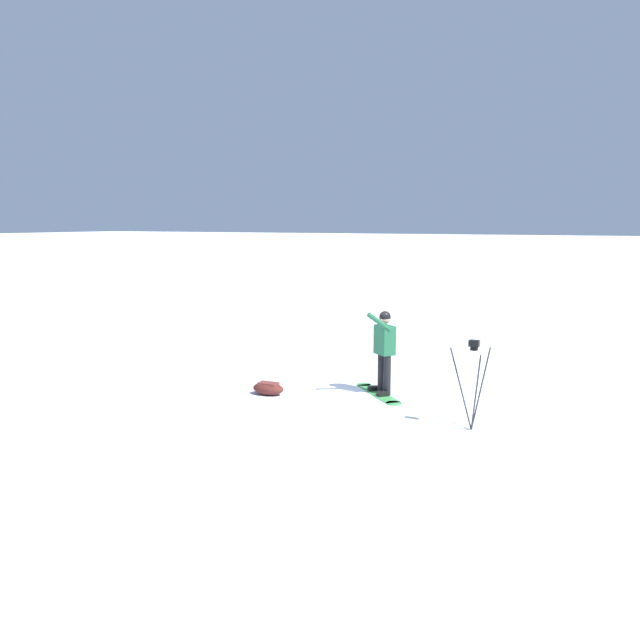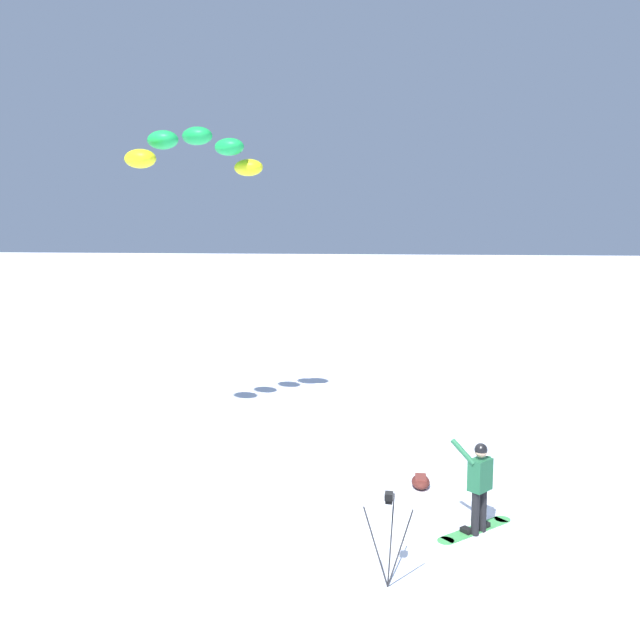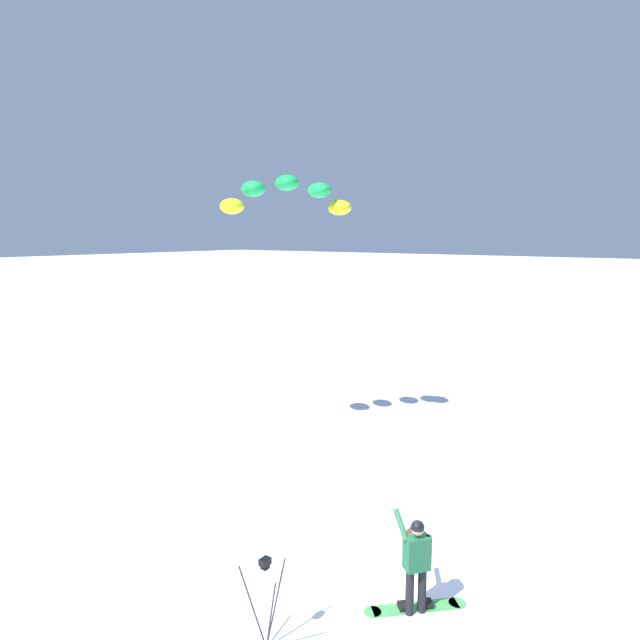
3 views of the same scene
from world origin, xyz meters
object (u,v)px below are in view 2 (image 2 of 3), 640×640
Objects in this scene: snowboarder at (480,479)px; camera_tripod at (389,520)px; traction_kite at (197,150)px; gear_bag_large at (421,481)px; snowboard at (475,529)px.

camera_tripod is (-1.42, -2.06, 0.05)m from snowboarder.
gear_bag_large is at bearing -27.56° from traction_kite.
traction_kite reaches higher than snowboarder.
traction_kite is (-6.68, 4.84, 7.20)m from snowboard.
gear_bag_large is 0.44× the size of camera_tripod.
snowboard is at bearing 57.36° from camera_tripod.
snowboard is 0.37× the size of traction_kite.
gear_bag_large reaches higher than snowboard.
snowboard is at bearing 114.25° from snowboarder.
snowboarder is 2.37m from gear_bag_large.
traction_kite reaches higher than gear_bag_large.
snowboard is 0.91× the size of camera_tripod.
traction_kite reaches higher than camera_tripod.
gear_bag_large is 4.14m from camera_tripod.
camera_tripod reaches higher than snowboard.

